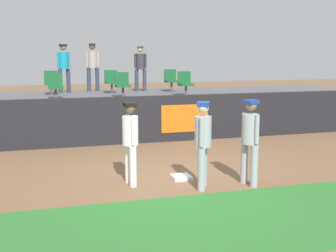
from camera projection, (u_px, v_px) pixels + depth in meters
name	position (u px, v px, depth m)	size (l,w,h in m)	color
ground_plane	(172.00, 179.00, 9.48)	(60.00, 60.00, 0.00)	brown
grass_foreground_strip	(218.00, 222.00, 7.07)	(18.00, 2.80, 0.01)	#2D722D
first_base	(181.00, 177.00, 9.46)	(0.40, 0.40, 0.08)	white
player_fielder_home	(130.00, 138.00, 8.93)	(0.36, 0.55, 1.70)	white
player_runner_visitor	(203.00, 139.00, 8.65)	(0.45, 0.45, 1.75)	#9EA3AD
player_coach_visitor	(250.00, 136.00, 8.89)	(0.40, 0.48, 1.76)	#9EA3AD
field_wall	(134.00, 120.00, 13.13)	(18.00, 0.26, 1.41)	black
bleacher_platform	(118.00, 112.00, 15.57)	(18.00, 4.80, 1.22)	#59595E
seat_back_left	(51.00, 81.00, 15.40)	(0.46, 0.44, 0.84)	#4C4C51
seat_front_right	(185.00, 82.00, 14.92)	(0.45, 0.44, 0.84)	#4C4C51
seat_back_center	(111.00, 80.00, 16.00)	(0.47, 0.44, 0.84)	#4C4C51
seat_front_left	(55.00, 85.00, 13.72)	(0.46, 0.44, 0.84)	#4C4C51
seat_front_center	(122.00, 84.00, 14.31)	(0.46, 0.44, 0.84)	#4C4C51
seat_back_right	(171.00, 79.00, 16.63)	(0.46, 0.44, 0.84)	#4C4C51
spectator_hooded	(140.00, 65.00, 16.81)	(0.46, 0.40, 1.71)	#33384C
spectator_capped	(64.00, 65.00, 16.13)	(0.48, 0.43, 1.77)	#33384C
spectator_casual	(93.00, 64.00, 16.85)	(0.50, 0.38, 1.81)	#33384C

